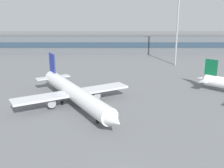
% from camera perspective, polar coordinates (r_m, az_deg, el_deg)
% --- Properties ---
extents(ground_plane, '(400.00, 400.00, 0.00)m').
position_cam_1_polar(ground_plane, '(79.10, 1.41, -2.09)').
color(ground_plane, slate).
extents(terminal_building, '(128.77, 12.13, 9.00)m').
position_cam_1_polar(terminal_building, '(147.94, 0.82, 8.14)').
color(terminal_building, '#4C5156').
rests_on(terminal_building, ground_plane).
extents(airplane_near, '(28.65, 39.39, 10.78)m').
position_cam_1_polar(airplane_near, '(69.64, -7.52, -1.91)').
color(airplane_near, silver).
rests_on(airplane_near, ground_plane).
extents(floodlight_tower_west, '(3.20, 0.80, 30.46)m').
position_cam_1_polar(floodlight_tower_west, '(118.63, 13.45, 12.03)').
color(floodlight_tower_west, gray).
rests_on(floodlight_tower_west, ground_plane).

